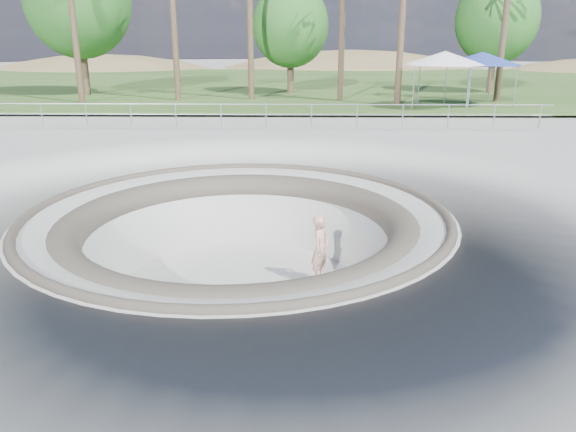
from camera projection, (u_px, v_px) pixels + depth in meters
name	position (u px, v px, depth m)	size (l,w,h in m)	color
ground	(238.00, 213.00, 13.54)	(180.00, 180.00, 0.00)	#AFAEA9
skate_bowl	(240.00, 282.00, 14.10)	(14.00, 14.00, 4.10)	#AFAEA9
grass_strip	(282.00, 84.00, 45.78)	(180.00, 36.00, 0.12)	#324F1F
distant_hills	(318.00, 127.00, 69.98)	(103.20, 45.00, 28.60)	brown
safety_railing	(266.00, 115.00, 24.73)	(25.00, 0.06, 1.03)	#999CA2
skateboard	(320.00, 280.00, 14.23)	(0.91, 0.28, 0.09)	olive
skater	(321.00, 248.00, 13.96)	(0.62, 0.41, 1.70)	#D8A38C
canopy_white	(445.00, 58.00, 29.57)	(5.61, 5.61, 2.97)	#999CA2
canopy_blue	(482.00, 59.00, 30.49)	(5.65, 5.65, 2.90)	#999CA2
bushy_tree_mid	(290.00, 26.00, 36.53)	(4.96, 4.51, 7.16)	brown
bushy_tree_right	(497.00, 19.00, 36.94)	(5.41, 4.92, 7.81)	brown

